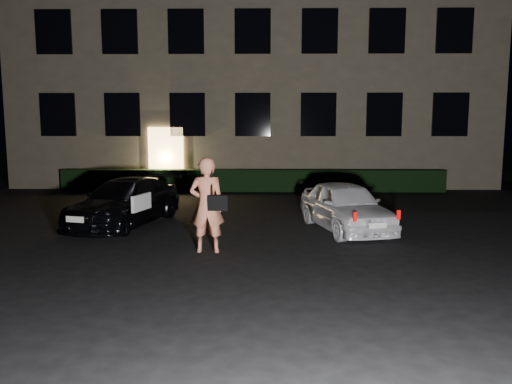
{
  "coord_description": "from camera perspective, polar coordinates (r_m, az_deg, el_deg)",
  "views": [
    {
      "loc": [
        0.47,
        -9.07,
        2.57
      ],
      "look_at": [
        0.28,
        2.0,
        1.09
      ],
      "focal_mm": 35.0,
      "sensor_mm": 36.0,
      "label": 1
    }
  ],
  "objects": [
    {
      "name": "hatch",
      "position": [
        12.46,
        10.19,
        -1.58
      ],
      "size": [
        2.24,
        3.79,
        1.21
      ],
      "rotation": [
        0.0,
        0.0,
        0.24
      ],
      "color": "white",
      "rests_on": "ground"
    },
    {
      "name": "sedan",
      "position": [
        13.43,
        -14.74,
        -1.11
      ],
      "size": [
        2.65,
        4.37,
        1.18
      ],
      "rotation": [
        0.0,
        0.0,
        -0.26
      ],
      "color": "black",
      "rests_on": "ground"
    },
    {
      "name": "ground",
      "position": [
        9.44,
        -1.92,
        -8.18
      ],
      "size": [
        80.0,
        80.0,
        0.0
      ],
      "primitive_type": "plane",
      "color": "black",
      "rests_on": "ground"
    },
    {
      "name": "hedge",
      "position": [
        19.7,
        -0.39,
        1.35
      ],
      "size": [
        15.0,
        0.7,
        0.85
      ],
      "primitive_type": "cube",
      "color": "black",
      "rests_on": "ground"
    },
    {
      "name": "building",
      "position": [
        24.31,
        -0.15,
        15.71
      ],
      "size": [
        20.0,
        8.11,
        12.0
      ],
      "color": "#645C47",
      "rests_on": "ground"
    },
    {
      "name": "man",
      "position": [
        10.14,
        -5.6,
        -1.49
      ],
      "size": [
        0.79,
        0.47,
        1.94
      ],
      "rotation": [
        0.0,
        0.0,
        3.13
      ],
      "color": "#DA7A59",
      "rests_on": "ground"
    }
  ]
}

